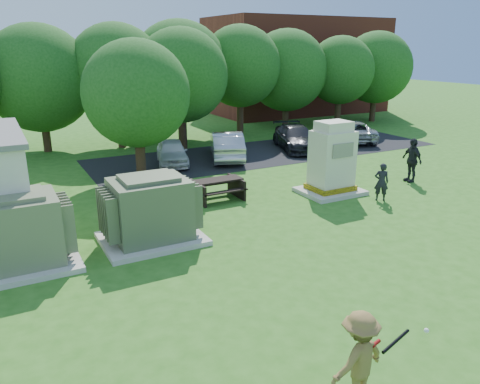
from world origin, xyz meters
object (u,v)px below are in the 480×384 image
transformer_left (16,233)px  transformer_right (150,211)px  car_white (172,152)px  car_dark (296,138)px  car_silver_a (227,145)px  car_silver_b (351,131)px  batter (359,359)px  person_walking_right (412,160)px  picnic_table (218,187)px  generator_cabinet (332,162)px  person_by_generator (381,182)px

transformer_left → transformer_right: same height
car_white → car_dark: (7.50, -0.05, 0.06)m
car_silver_a → car_silver_b: car_silver_a is taller
transformer_left → batter: transformer_left is taller
transformer_right → car_silver_a: bearing=51.3°
person_walking_right → car_dark: (-0.64, 7.88, -0.28)m
picnic_table → car_white: bearing=86.0°
car_silver_b → car_dark: bearing=29.0°
generator_cabinet → car_white: bearing=117.4°
generator_cabinet → car_dark: bearing=64.9°
transformer_left → car_white: size_ratio=0.82×
transformer_right → picnic_table: 4.48m
person_by_generator → car_dark: size_ratio=0.32×
car_white → car_silver_b: car_silver_b is taller
batter → car_dark: size_ratio=0.36×
picnic_table → car_white: size_ratio=0.52×
transformer_right → car_dark: size_ratio=0.64×
transformer_right → person_by_generator: bearing=-2.4°
person_walking_right → car_white: person_walking_right is taller
car_white → car_silver_b: 11.99m
picnic_table → car_silver_b: bearing=28.0°
person_walking_right → car_dark: person_walking_right is taller
person_by_generator → generator_cabinet: bearing=-19.2°
transformer_right → transformer_left: bearing=180.0°
generator_cabinet → batter: generator_cabinet is taller
picnic_table → batter: (-2.65, -10.89, 0.34)m
transformer_left → person_walking_right: transformer_left is taller
picnic_table → car_silver_b: car_silver_b is taller
generator_cabinet → person_by_generator: (1.11, -1.67, -0.54)m
car_silver_a → car_silver_b: bearing=-153.3°
picnic_table → car_dark: car_dark is taller
batter → car_silver_a: 17.82m
picnic_table → person_walking_right: 8.76m
person_by_generator → car_dark: bearing=-67.6°
picnic_table → person_walking_right: bearing=-11.3°
generator_cabinet → person_walking_right: size_ratio=1.52×
picnic_table → car_silver_b: (12.41, 6.61, 0.13)m
batter → car_white: bearing=-106.9°
transformer_left → car_dark: transformer_left is taller
car_white → batter: bearing=-84.3°
picnic_table → car_silver_a: bearing=60.3°
picnic_table → transformer_right: bearing=-142.6°
person_walking_right → car_silver_b: 9.17m
transformer_left → person_by_generator: size_ratio=2.02×
transformer_left → transformer_right: (3.70, 0.00, 0.00)m
transformer_right → picnic_table: transformer_right is taller
batter → person_walking_right: person_walking_right is taller
generator_cabinet → person_walking_right: bearing=-4.1°
car_dark → car_silver_b: 4.50m
car_white → car_silver_b: bearing=17.8°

